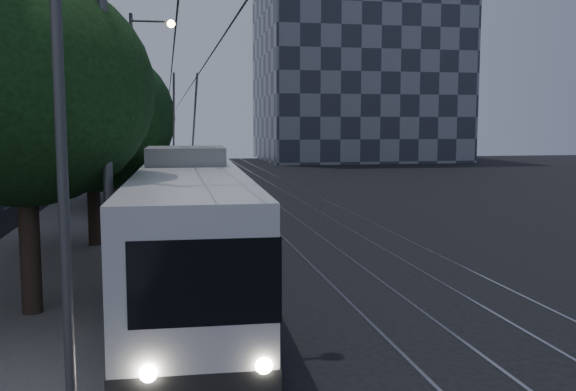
# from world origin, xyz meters

# --- Properties ---
(ground) EXTENTS (120.00, 120.00, 0.00)m
(ground) POSITION_xyz_m (0.00, 0.00, 0.00)
(ground) COLOR black
(ground) RESTS_ON ground
(sidewalk) EXTENTS (5.00, 90.00, 0.15)m
(sidewalk) POSITION_xyz_m (-7.50, 20.00, 0.07)
(sidewalk) COLOR slate
(sidewalk) RESTS_ON ground
(tram_rails) EXTENTS (4.52, 90.00, 0.02)m
(tram_rails) POSITION_xyz_m (2.50, 20.00, 0.01)
(tram_rails) COLOR #9D9CA5
(tram_rails) RESTS_ON ground
(overhead_wires) EXTENTS (2.23, 90.00, 6.00)m
(overhead_wires) POSITION_xyz_m (-4.97, 20.00, 3.47)
(overhead_wires) COLOR black
(overhead_wires) RESTS_ON ground
(building_distant_right) EXTENTS (22.00, 18.00, 24.00)m
(building_distant_right) POSITION_xyz_m (18.00, 55.00, 12.00)
(building_distant_right) COLOR #31343F
(building_distant_right) RESTS_ON ground
(trolleybus) EXTENTS (2.92, 12.36, 5.63)m
(trolleybus) POSITION_xyz_m (-3.49, -3.21, 1.69)
(trolleybus) COLOR silver
(trolleybus) RESTS_ON ground
(pickup_silver) EXTENTS (5.27, 6.99, 1.77)m
(pickup_silver) POSITION_xyz_m (-2.78, 10.84, 0.88)
(pickup_silver) COLOR #AFB3B7
(pickup_silver) RESTS_ON ground
(car_white_a) EXTENTS (2.79, 4.81, 1.54)m
(car_white_a) POSITION_xyz_m (-3.10, 17.18, 0.77)
(car_white_a) COLOR white
(car_white_a) RESTS_ON ground
(car_white_b) EXTENTS (3.24, 4.48, 1.21)m
(car_white_b) POSITION_xyz_m (-2.70, 22.05, 0.60)
(car_white_b) COLOR #B6B6BA
(car_white_b) RESTS_ON ground
(car_white_c) EXTENTS (2.19, 4.97, 1.59)m
(car_white_c) POSITION_xyz_m (-2.70, 27.73, 0.79)
(car_white_c) COLOR white
(car_white_c) RESTS_ON ground
(car_white_d) EXTENTS (2.35, 4.40, 1.42)m
(car_white_d) POSITION_xyz_m (-3.63, 32.13, 0.71)
(car_white_d) COLOR #B1B1B5
(car_white_d) RESTS_ON ground
(tree_0) EXTENTS (5.56, 5.56, 7.54)m
(tree_0) POSITION_xyz_m (-7.00, -3.79, 5.02)
(tree_0) COLOR #31241B
(tree_0) RESTS_ON ground
(tree_1) EXTENTS (5.61, 5.61, 7.03)m
(tree_1) POSITION_xyz_m (-6.50, 4.24, 4.50)
(tree_1) COLOR #31241B
(tree_1) RESTS_ON ground
(tree_2) EXTENTS (3.85, 3.85, 5.73)m
(tree_2) POSITION_xyz_m (-6.50, 12.83, 3.98)
(tree_2) COLOR #31241B
(tree_2) RESTS_ON ground
(tree_3) EXTENTS (5.26, 5.26, 6.95)m
(tree_3) POSITION_xyz_m (-6.50, 17.51, 4.57)
(tree_3) COLOR #31241B
(tree_3) RESTS_ON ground
(tree_4) EXTENTS (5.78, 5.78, 7.58)m
(tree_4) POSITION_xyz_m (-7.00, 25.26, 4.97)
(tree_4) COLOR #31241B
(tree_4) RESTS_ON ground
(tree_5) EXTENTS (4.87, 4.87, 6.95)m
(tree_5) POSITION_xyz_m (-6.50, 32.69, 4.74)
(tree_5) COLOR #31241B
(tree_5) RESTS_ON ground
(streetlamp_near) EXTENTS (2.39, 0.44, 9.86)m
(streetlamp_near) POSITION_xyz_m (-4.79, -4.90, 5.95)
(streetlamp_near) COLOR #4E4E50
(streetlamp_near) RESTS_ON ground
(streetlamp_far) EXTENTS (2.49, 0.44, 10.34)m
(streetlamp_far) POSITION_xyz_m (-5.38, 18.64, 6.21)
(streetlamp_far) COLOR #4E4E50
(streetlamp_far) RESTS_ON ground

